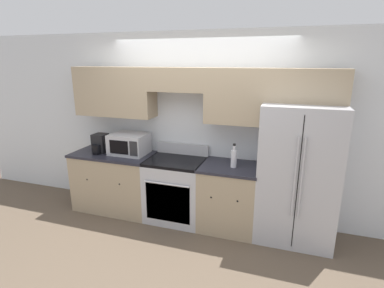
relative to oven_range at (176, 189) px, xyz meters
The scene contains 9 objects.
ground_plane 0.60m from the oven_range, 52.06° to the right, with size 12.00×12.00×0.00m, color brown.
wall_back 1.10m from the oven_range, 47.51° to the left, with size 8.00×0.39×2.60m.
lower_cabinets_left 0.99m from the oven_range, behind, with size 1.21×0.64×0.89m.
lower_cabinets_right 0.76m from the oven_range, ahead, with size 0.76×0.64×0.89m.
oven_range is the anchor object (origin of this frame).
refrigerator 1.65m from the oven_range, ahead, with size 0.93×0.74×1.73m.
microwave 0.95m from the oven_range, behind, with size 0.53×0.42×0.30m.
bottle 0.99m from the oven_range, ahead, with size 0.08×0.08×0.31m.
electric_kettle 1.33m from the oven_range, behind, with size 0.19×0.27×0.27m.
Camera 1 is at (1.21, -3.33, 2.22)m, focal length 28.00 mm.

